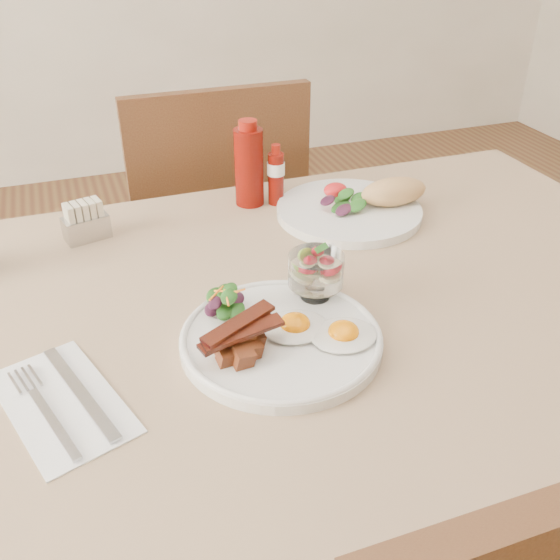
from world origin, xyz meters
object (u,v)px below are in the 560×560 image
Objects in this scene: chair_far at (214,235)px; sugar_caddy at (86,223)px; ketchup_bottle at (249,166)px; main_plate at (281,340)px; hot_sauce_bottle at (276,175)px; table at (311,339)px; fruit_cup at (316,270)px; second_plate at (360,205)px.

chair_far reaches higher than sugar_caddy.
chair_far is 0.44m from ketchup_bottle.
main_plate is 2.28× the size of hot_sauce_bottle.
chair_far is (0.00, 0.66, -0.14)m from table.
ketchup_bottle is (0.01, -0.31, 0.31)m from chair_far.
ketchup_bottle is 1.98× the size of sugar_caddy.
ketchup_bottle is (0.01, 0.35, 0.17)m from table.
table is at bearing 73.19° from fruit_cup.
sugar_caddy is at bearing -131.33° from chair_far.
table is 15.47× the size of sugar_caddy.
hot_sauce_bottle is at bearing 71.43° from main_plate.
hot_sauce_bottle is at bearing 79.74° from fruit_cup.
chair_far is at bearing 99.69° from hot_sauce_bottle.
table is 4.39× the size of second_plate.
second_plate and sugar_caddy have the same top height.
fruit_cup is 0.68× the size of hot_sauce_bottle.
ketchup_bottle is at bearing 88.81° from table.
chair_far is 0.54m from sugar_caddy.
table is 10.85× the size of hot_sauce_bottle.
table is 1.43× the size of chair_far.
second_plate is at bearing 52.39° from fruit_cup.
ketchup_bottle reaches higher than table.
hot_sauce_bottle is (0.05, -0.02, -0.02)m from ketchup_bottle.
second_plate is 3.52× the size of sugar_caddy.
ketchup_bottle is 0.33m from sugar_caddy.
ketchup_bottle reaches higher than main_plate.
sugar_caddy is (-0.37, -0.03, -0.03)m from hot_sauce_bottle.
fruit_cup is at bearing 42.25° from main_plate.
chair_far is at bearing 90.00° from table.
fruit_cup is at bearing -62.17° from sugar_caddy.
fruit_cup is at bearing -106.81° from table.
fruit_cup is at bearing -100.26° from hot_sauce_bottle.
ketchup_bottle is at bearing 77.90° from main_plate.
sugar_caddy is (-0.31, 0.31, 0.12)m from table.
main_plate is at bearing -102.10° from ketchup_bottle.
ketchup_bottle is 0.06m from hot_sauce_bottle.
hot_sauce_bottle is (0.15, 0.44, 0.05)m from main_plate.
fruit_cup is 0.28× the size of second_plate.
hot_sauce_bottle is 1.43× the size of sugar_caddy.
table is at bearing -129.77° from second_plate.
second_plate is 1.78× the size of ketchup_bottle.
table is at bearing 49.10° from main_plate.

